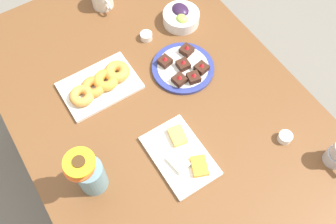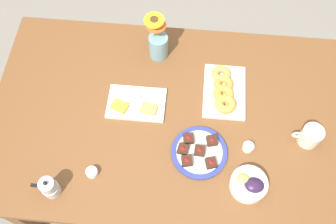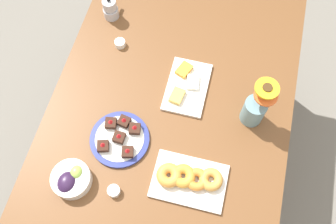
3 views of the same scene
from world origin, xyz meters
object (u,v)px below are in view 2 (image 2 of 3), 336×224
(cheese_platter, at_px, (136,104))
(dessert_plate, at_px, (199,152))
(jam_cup_honey, at_px, (92,172))
(dining_table, at_px, (168,124))
(jam_cup_berry, at_px, (248,147))
(flower_vase, at_px, (158,43))
(grape_bowl, at_px, (249,184))
(coffee_mug, at_px, (310,136))
(croissant_platter, at_px, (224,91))
(moka_pot, at_px, (49,187))

(cheese_platter, bearing_deg, dessert_plate, 145.12)
(jam_cup_honey, bearing_deg, dining_table, -134.42)
(jam_cup_berry, bearing_deg, dessert_plate, 11.06)
(flower_vase, bearing_deg, jam_cup_berry, 133.45)
(cheese_platter, bearing_deg, grape_bowl, 146.55)
(coffee_mug, relative_size, jam_cup_honey, 2.58)
(grape_bowl, bearing_deg, cheese_platter, -33.45)
(jam_cup_honey, bearing_deg, grape_bowl, -179.57)
(jam_cup_honey, distance_m, dessert_plate, 0.45)
(dining_table, bearing_deg, cheese_platter, -16.29)
(grape_bowl, height_order, croissant_platter, grape_bowl)
(dessert_plate, height_order, flower_vase, flower_vase)
(croissant_platter, height_order, dessert_plate, same)
(jam_cup_honey, relative_size, dessert_plate, 0.20)
(flower_vase, bearing_deg, grape_bowl, 124.72)
(coffee_mug, xyz_separation_m, cheese_platter, (0.76, -0.10, -0.04))
(dining_table, bearing_deg, coffee_mug, 174.33)
(dessert_plate, height_order, moka_pot, moka_pot)
(dining_table, xyz_separation_m, cheese_platter, (0.15, -0.04, 0.10))
(moka_pot, bearing_deg, cheese_platter, -123.93)
(dining_table, distance_m, cheese_platter, 0.18)
(dining_table, distance_m, jam_cup_berry, 0.39)
(dining_table, distance_m, dessert_plate, 0.24)
(croissant_platter, relative_size, dessert_plate, 1.17)
(croissant_platter, height_order, jam_cup_berry, croissant_platter)
(grape_bowl, relative_size, dessert_plate, 0.63)
(croissant_platter, height_order, flower_vase, flower_vase)
(jam_cup_berry, relative_size, moka_pot, 0.40)
(jam_cup_honey, relative_size, flower_vase, 0.20)
(moka_pot, bearing_deg, jam_cup_honey, -149.53)
(dessert_plate, distance_m, flower_vase, 0.55)
(croissant_platter, xyz_separation_m, dessert_plate, (0.10, 0.30, -0.01))
(grape_bowl, distance_m, dessert_plate, 0.24)
(grape_bowl, height_order, moka_pot, moka_pot)
(coffee_mug, height_order, flower_vase, flower_vase)
(croissant_platter, xyz_separation_m, jam_cup_berry, (-0.11, 0.26, -0.01))
(grape_bowl, relative_size, jam_cup_honey, 3.12)
(jam_cup_honey, height_order, flower_vase, flower_vase)
(dining_table, height_order, coffee_mug, coffee_mug)
(cheese_platter, xyz_separation_m, moka_pot, (0.28, 0.42, 0.04))
(dining_table, bearing_deg, grape_bowl, 140.76)
(jam_cup_berry, bearing_deg, dining_table, -19.02)
(coffee_mug, relative_size, croissant_platter, 0.44)
(cheese_platter, height_order, dessert_plate, dessert_plate)
(dining_table, xyz_separation_m, dessert_plate, (-0.15, 0.16, 0.10))
(croissant_platter, distance_m, jam_cup_berry, 0.28)
(flower_vase, bearing_deg, dining_table, 103.10)
(cheese_platter, xyz_separation_m, dessert_plate, (-0.30, 0.21, 0.00))
(croissant_platter, bearing_deg, cheese_platter, 13.79)
(dining_table, height_order, moka_pot, moka_pot)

